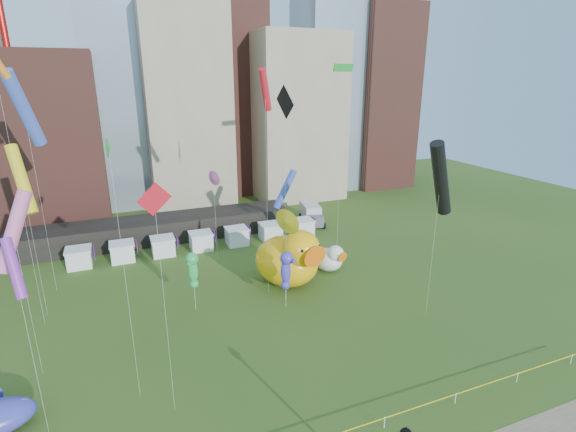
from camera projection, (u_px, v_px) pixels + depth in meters
name	position (u px, v px, depth m)	size (l,w,h in m)	color
skyline	(172.00, 82.00, 74.82)	(101.00, 23.00, 68.00)	brown
pavilion	(158.00, 229.00, 61.85)	(38.00, 6.00, 3.20)	black
vendor_tents	(201.00, 242.00, 58.51)	(33.24, 2.80, 2.40)	white
big_duck	(290.00, 258.00, 47.82)	(8.58, 9.90, 6.99)	#FFB50D
small_duck	(329.00, 258.00, 51.90)	(4.50, 4.96, 3.46)	white
seahorse_green	(193.00, 267.00, 42.07)	(1.67, 1.86, 6.24)	silver
seahorse_purple	(286.00, 267.00, 42.63)	(1.78, 1.98, 6.11)	silver
box_truck	(311.00, 213.00, 69.30)	(3.83, 7.20, 2.91)	silver
kite_0	(155.00, 206.00, 25.96)	(2.03, 0.57, 16.41)	silver
kite_1	(213.00, 178.00, 51.73)	(0.72, 1.72, 11.65)	silver
kite_2	(285.00, 105.00, 45.29)	(0.61, 3.47, 21.60)	silver
kite_3	(343.00, 70.00, 49.24)	(2.86, 1.03, 23.77)	silver
kite_4	(22.00, 180.00, 38.35)	(2.45, 3.75, 16.75)	silver
kite_5	(285.00, 189.00, 57.65)	(3.31, 2.07, 10.79)	silver
kite_7	(14.00, 269.00, 23.08)	(1.21, 2.01, 14.24)	silver
kite_8	(265.00, 90.00, 40.65)	(1.96, 2.31, 23.18)	silver
kite_9	(13.00, 231.00, 30.47)	(3.40, 2.65, 14.85)	silver
kite_10	(441.00, 179.00, 38.42)	(4.35, 2.89, 17.29)	silver
kite_11	(109.00, 151.00, 26.18)	(0.28, 1.22, 18.85)	silver
kite_12	(286.00, 222.00, 42.91)	(1.00, 2.43, 9.86)	silver
kite_13	(24.00, 109.00, 41.32)	(3.07, 4.52, 23.15)	silver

